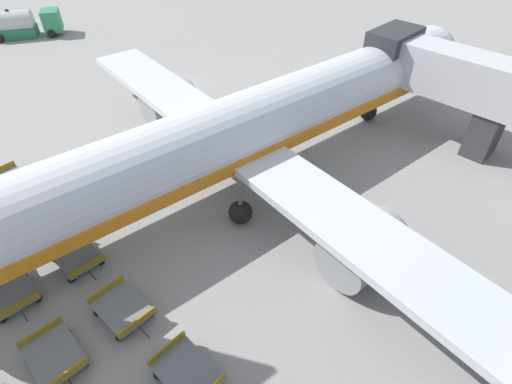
% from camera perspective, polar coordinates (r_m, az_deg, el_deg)
% --- Properties ---
extents(ground_plane, '(500.00, 500.00, 0.00)m').
position_cam_1_polar(ground_plane, '(36.70, -11.40, 14.53)').
color(ground_plane, gray).
extents(airplane, '(34.15, 39.12, 12.55)m').
position_cam_1_polar(airplane, '(23.29, -0.99, 8.90)').
color(airplane, silver).
rests_on(airplane, ground_plane).
extents(fuel_tanker_primary, '(5.35, 7.56, 3.02)m').
position_cam_1_polar(fuel_tanker_primary, '(53.78, -30.52, 19.86)').
color(fuel_tanker_primary, '#2D8C5B').
rests_on(fuel_tanker_primary, ground_plane).
extents(baggage_dolly_row_mid_a_col_c, '(3.20, 1.89, 0.92)m').
position_cam_1_polar(baggage_dolly_row_mid_a_col_c, '(21.46, -31.60, -12.13)').
color(baggage_dolly_row_mid_a_col_c, slate).
rests_on(baggage_dolly_row_mid_a_col_c, ground_plane).
extents(baggage_dolly_row_mid_a_col_d, '(3.21, 1.90, 0.92)m').
position_cam_1_polar(baggage_dolly_row_mid_a_col_d, '(18.62, -26.82, -20.19)').
color(baggage_dolly_row_mid_a_col_d, slate).
rests_on(baggage_dolly_row_mid_a_col_d, ground_plane).
extents(baggage_dolly_row_mid_b_col_a, '(3.25, 2.00, 0.92)m').
position_cam_1_polar(baggage_dolly_row_mid_b_col_a, '(28.23, -31.74, 1.38)').
color(baggage_dolly_row_mid_b_col_a, slate).
rests_on(baggage_dolly_row_mid_b_col_a, ground_plane).
extents(baggage_dolly_row_mid_b_col_b, '(3.24, 1.96, 0.92)m').
position_cam_1_polar(baggage_dolly_row_mid_b_col_b, '(24.67, -28.44, -3.01)').
color(baggage_dolly_row_mid_b_col_b, slate).
rests_on(baggage_dolly_row_mid_b_col_b, ground_plane).
extents(baggage_dolly_row_mid_b_col_c, '(3.22, 1.93, 0.92)m').
position_cam_1_polar(baggage_dolly_row_mid_b_col_c, '(21.60, -24.28, -8.37)').
color(baggage_dolly_row_mid_b_col_c, slate).
rests_on(baggage_dolly_row_mid_b_col_c, ground_plane).
extents(baggage_dolly_row_mid_b_col_d, '(3.25, 1.99, 0.92)m').
position_cam_1_polar(baggage_dolly_row_mid_b_col_d, '(18.85, -18.55, -15.55)').
color(baggage_dolly_row_mid_b_col_d, slate).
rests_on(baggage_dolly_row_mid_b_col_d, ground_plane).
extents(baggage_dolly_row_mid_b_col_e, '(3.24, 1.96, 0.92)m').
position_cam_1_polar(baggage_dolly_row_mid_b_col_e, '(16.79, -9.84, -24.06)').
color(baggage_dolly_row_mid_b_col_e, slate).
rests_on(baggage_dolly_row_mid_b_col_e, ground_plane).
extents(stand_guidance_stripe, '(2.98, 34.16, 0.01)m').
position_cam_1_polar(stand_guidance_stripe, '(23.17, -18.81, -4.33)').
color(stand_guidance_stripe, yellow).
rests_on(stand_guidance_stripe, ground_plane).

